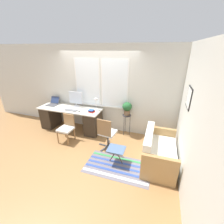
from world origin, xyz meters
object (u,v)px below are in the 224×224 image
mouse (79,111)px  desk_lamp (96,101)px  keyboard (71,110)px  potted_plant (127,108)px  book_stack (91,111)px  office_chair_swivel (107,133)px  monitor (76,99)px  laptop (53,103)px  desk_chair_wooden (67,127)px  couch_loveseat (158,153)px  plant_stand (127,117)px  folding_stool (116,150)px

mouse → desk_lamp: 0.60m
keyboard → potted_plant: 1.76m
book_stack → mouse: bearing=-166.2°
book_stack → office_chair_swivel: office_chair_swivel is taller
monitor → potted_plant: size_ratio=1.26×
laptop → desk_chair_wooden: laptop is taller
mouse → potted_plant: potted_plant is taller
keyboard → mouse: (0.30, -0.01, 0.01)m
laptop → couch_loveseat: (3.59, -0.93, -0.53)m
mouse → desk_lamp: size_ratio=0.15×
laptop → book_stack: size_ratio=1.94×
monitor → desk_chair_wooden: bearing=-81.1°
monitor → plant_stand: size_ratio=0.76×
couch_loveseat → laptop: bearing=75.5°
folding_stool → couch_loveseat: bearing=18.1°
keyboard → desk_chair_wooden: (0.13, -0.49, -0.34)m
desk_lamp → monitor: bearing=174.4°
book_stack → desk_chair_wooden: bearing=-134.0°
office_chair_swivel → desk_lamp: bearing=-44.7°
book_stack → folding_stool: size_ratio=0.49×
mouse → couch_loveseat: size_ratio=0.04×
laptop → plant_stand: size_ratio=0.57×
laptop → folding_stool: bearing=-24.9°
office_chair_swivel → plant_stand: 0.96m
monitor → couch_loveseat: 3.00m
monitor → desk_lamp: bearing=-5.6°
keyboard → office_chair_swivel: bearing=-20.0°
laptop → plant_stand: bearing=2.7°
desk_chair_wooden → office_chair_swivel: bearing=1.7°
keyboard → couch_loveseat: 2.84m
keyboard → plant_stand: 1.76m
keyboard → laptop: bearing=162.8°
keyboard → potted_plant: bearing=13.0°
keyboard → folding_stool: bearing=-28.4°
keyboard → office_chair_swivel: (1.38, -0.50, -0.27)m
desk_lamp → office_chair_swivel: size_ratio=0.43×
keyboard → desk_chair_wooden: 0.61m
laptop → plant_stand: 2.60m
monitor → plant_stand: monitor is taller
mouse → potted_plant: (1.41, 0.41, 0.14)m
laptop → potted_plant: potted_plant is taller
couch_loveseat → office_chair_swivel: bearing=83.4°
couch_loveseat → mouse: bearing=75.1°
keyboard → folding_stool: (1.78, -0.96, -0.41)m
laptop → monitor: 0.90m
potted_plant → plant_stand: bearing=-135.0°
keyboard → desk_chair_wooden: size_ratio=0.52×
book_stack → keyboard: bearing=-173.3°
monitor → book_stack: 0.77m
monitor → mouse: size_ratio=8.78×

